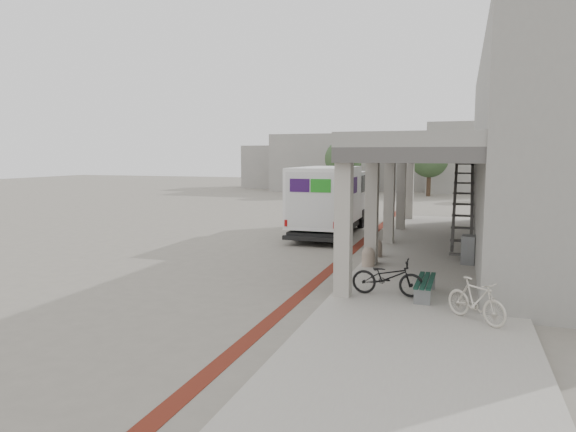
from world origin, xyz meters
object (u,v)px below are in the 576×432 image
(bicycle_cream, at_px, (476,300))
(fedex_truck, at_px, (330,199))
(bench, at_px, (425,284))
(bicycle_black, at_px, (388,277))
(utility_cabinet, at_px, (468,250))

(bicycle_cream, bearing_deg, fedex_truck, 69.76)
(fedex_truck, bearing_deg, bench, -64.09)
(bicycle_black, height_order, bicycle_cream, bicycle_black)
(bench, bearing_deg, bicycle_cream, -54.34)
(bicycle_black, distance_m, bicycle_cream, 2.44)
(bicycle_black, bearing_deg, fedex_truck, 21.78)
(bicycle_cream, bearing_deg, utility_cabinet, 42.90)
(bench, distance_m, bicycle_cream, 1.96)
(utility_cabinet, bearing_deg, bicycle_black, -108.45)
(fedex_truck, xyz_separation_m, bicycle_black, (3.88, -9.70, -1.03))
(bench, xyz_separation_m, utility_cabinet, (1.01, 4.29, 0.15))
(fedex_truck, xyz_separation_m, utility_cabinet, (5.77, -5.21, -1.03))
(fedex_truck, height_order, bench, fedex_truck)
(utility_cabinet, distance_m, bicycle_cream, 5.90)
(utility_cabinet, xyz_separation_m, bicycle_cream, (0.10, -5.89, -0.00))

